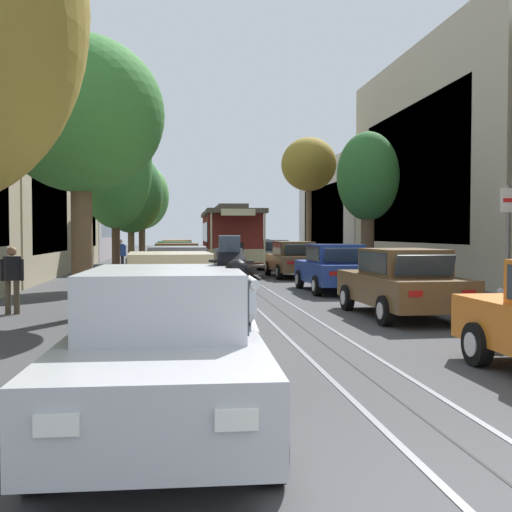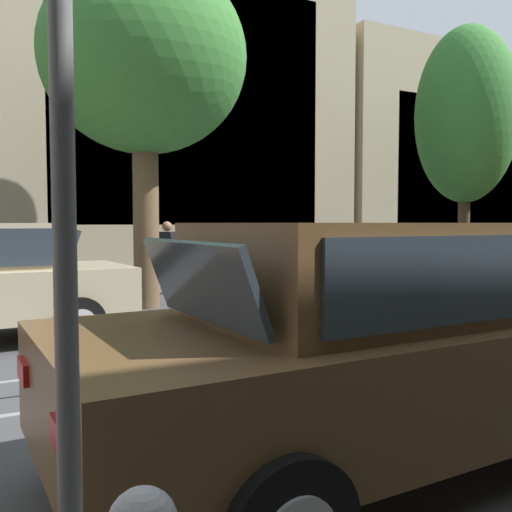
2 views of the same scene
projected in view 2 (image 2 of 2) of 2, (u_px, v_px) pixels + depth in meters
name	position (u px, v px, depth m)	size (l,w,h in m)	color
building_facade_left	(445.00, 147.00, 21.19)	(5.18, 50.83, 10.93)	gray
parked_car_grey_mid_left	(313.00, 269.00, 9.54)	(2.09, 4.40, 1.58)	slate
parked_car_brown_second_right	(380.00, 341.00, 3.67)	(2.08, 4.40, 1.58)	brown
street_tree_kerb_left_second	(144.00, 59.00, 10.16)	(3.74, 3.75, 6.37)	brown
street_tree_kerb_left_mid	(466.00, 116.00, 14.16)	(2.63, 2.46, 6.58)	#4C3826
pedestrian_on_left_pavement	(167.00, 253.00, 12.42)	(0.55, 0.38, 1.62)	#4C4233
street_sign_post	(60.00, 140.00, 1.39)	(0.36, 0.07, 2.89)	slate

